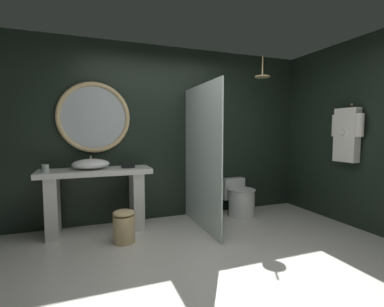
{
  "coord_description": "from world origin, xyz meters",
  "views": [
    {
      "loc": [
        -1.13,
        -2.24,
        1.34
      ],
      "look_at": [
        0.0,
        0.79,
        1.07
      ],
      "focal_mm": 25.81,
      "sensor_mm": 36.0,
      "label": 1
    }
  ],
  "objects_px": {
    "rain_shower_head": "(262,75)",
    "hanging_bathrobe": "(347,133)",
    "round_wall_mirror": "(94,117)",
    "toilet": "(240,199)",
    "vessel_sink": "(91,164)",
    "waste_bin": "(124,226)",
    "tumbler_cup": "(45,168)",
    "tissue_box": "(128,165)"
  },
  "relations": [
    {
      "from": "rain_shower_head",
      "to": "hanging_bathrobe",
      "type": "xyz_separation_m",
      "value": [
        0.79,
        -0.87,
        -0.9
      ]
    },
    {
      "from": "round_wall_mirror",
      "to": "toilet",
      "type": "relative_size",
      "value": 1.68
    },
    {
      "from": "vessel_sink",
      "to": "round_wall_mirror",
      "type": "xyz_separation_m",
      "value": [
        0.06,
        0.23,
        0.62
      ]
    },
    {
      "from": "vessel_sink",
      "to": "waste_bin",
      "type": "relative_size",
      "value": 1.18
    },
    {
      "from": "tumbler_cup",
      "to": "rain_shower_head",
      "type": "bearing_deg",
      "value": -1.34
    },
    {
      "from": "tissue_box",
      "to": "round_wall_mirror",
      "type": "height_order",
      "value": "round_wall_mirror"
    },
    {
      "from": "hanging_bathrobe",
      "to": "tissue_box",
      "type": "bearing_deg",
      "value": 161.36
    },
    {
      "from": "rain_shower_head",
      "to": "tissue_box",
      "type": "bearing_deg",
      "value": 177.53
    },
    {
      "from": "vessel_sink",
      "to": "hanging_bathrobe",
      "type": "xyz_separation_m",
      "value": [
        3.32,
        -1.0,
        0.4
      ]
    },
    {
      "from": "tumbler_cup",
      "to": "toilet",
      "type": "xyz_separation_m",
      "value": [
        2.74,
        0.01,
        -0.63
      ]
    },
    {
      "from": "hanging_bathrobe",
      "to": "waste_bin",
      "type": "relative_size",
      "value": 2.03
    },
    {
      "from": "rain_shower_head",
      "to": "hanging_bathrobe",
      "type": "bearing_deg",
      "value": -47.85
    },
    {
      "from": "tumbler_cup",
      "to": "tissue_box",
      "type": "relative_size",
      "value": 0.55
    },
    {
      "from": "tumbler_cup",
      "to": "round_wall_mirror",
      "type": "xyz_separation_m",
      "value": [
        0.58,
        0.29,
        0.64
      ]
    },
    {
      "from": "hanging_bathrobe",
      "to": "toilet",
      "type": "distance_m",
      "value": 1.8
    },
    {
      "from": "toilet",
      "to": "tumbler_cup",
      "type": "bearing_deg",
      "value": -179.69
    },
    {
      "from": "tumbler_cup",
      "to": "toilet",
      "type": "relative_size",
      "value": 0.16
    },
    {
      "from": "tissue_box",
      "to": "round_wall_mirror",
      "type": "relative_size",
      "value": 0.17
    },
    {
      "from": "tumbler_cup",
      "to": "waste_bin",
      "type": "relative_size",
      "value": 0.23
    },
    {
      "from": "vessel_sink",
      "to": "toilet",
      "type": "xyz_separation_m",
      "value": [
        2.21,
        -0.04,
        -0.65
      ]
    },
    {
      "from": "round_wall_mirror",
      "to": "waste_bin",
      "type": "distance_m",
      "value": 1.54
    },
    {
      "from": "tumbler_cup",
      "to": "toilet",
      "type": "height_order",
      "value": "tumbler_cup"
    },
    {
      "from": "rain_shower_head",
      "to": "hanging_bathrobe",
      "type": "distance_m",
      "value": 1.48
    },
    {
      "from": "vessel_sink",
      "to": "round_wall_mirror",
      "type": "height_order",
      "value": "round_wall_mirror"
    },
    {
      "from": "vessel_sink",
      "to": "tumbler_cup",
      "type": "height_order",
      "value": "vessel_sink"
    },
    {
      "from": "waste_bin",
      "to": "rain_shower_head",
      "type": "bearing_deg",
      "value": 10.02
    },
    {
      "from": "vessel_sink",
      "to": "toilet",
      "type": "height_order",
      "value": "vessel_sink"
    },
    {
      "from": "tissue_box",
      "to": "hanging_bathrobe",
      "type": "xyz_separation_m",
      "value": [
        2.85,
        -0.96,
        0.43
      ]
    },
    {
      "from": "toilet",
      "to": "hanging_bathrobe",
      "type": "bearing_deg",
      "value": -40.89
    },
    {
      "from": "hanging_bathrobe",
      "to": "round_wall_mirror",
      "type": "bearing_deg",
      "value": 159.35
    },
    {
      "from": "tumbler_cup",
      "to": "waste_bin",
      "type": "height_order",
      "value": "tumbler_cup"
    },
    {
      "from": "tissue_box",
      "to": "hanging_bathrobe",
      "type": "bearing_deg",
      "value": -18.64
    },
    {
      "from": "round_wall_mirror",
      "to": "hanging_bathrobe",
      "type": "relative_size",
      "value": 1.2
    },
    {
      "from": "round_wall_mirror",
      "to": "waste_bin",
      "type": "bearing_deg",
      "value": -68.72
    },
    {
      "from": "rain_shower_head",
      "to": "toilet",
      "type": "xyz_separation_m",
      "value": [
        -0.32,
        0.09,
        -1.95
      ]
    },
    {
      "from": "vessel_sink",
      "to": "tissue_box",
      "type": "xyz_separation_m",
      "value": [
        0.47,
        -0.04,
        -0.04
      ]
    },
    {
      "from": "vessel_sink",
      "to": "toilet",
      "type": "bearing_deg",
      "value": -1.14
    },
    {
      "from": "hanging_bathrobe",
      "to": "toilet",
      "type": "xyz_separation_m",
      "value": [
        -1.11,
        0.96,
        -1.05
      ]
    },
    {
      "from": "toilet",
      "to": "waste_bin",
      "type": "relative_size",
      "value": 1.45
    },
    {
      "from": "vessel_sink",
      "to": "waste_bin",
      "type": "height_order",
      "value": "vessel_sink"
    },
    {
      "from": "tumbler_cup",
      "to": "rain_shower_head",
      "type": "height_order",
      "value": "rain_shower_head"
    },
    {
      "from": "rain_shower_head",
      "to": "waste_bin",
      "type": "relative_size",
      "value": 0.84
    }
  ]
}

